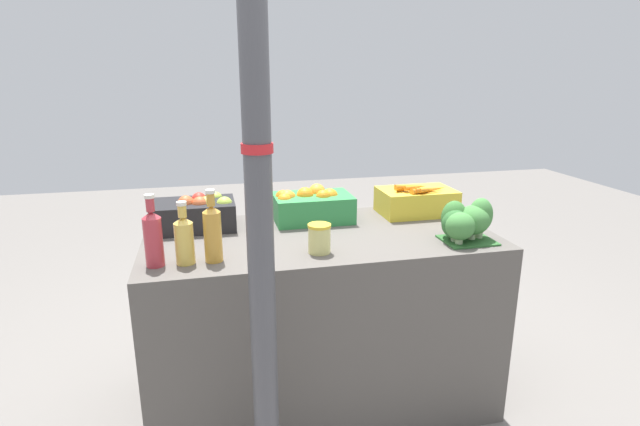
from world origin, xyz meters
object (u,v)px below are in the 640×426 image
support_pole (258,186)px  apple_crate (196,213)px  juice_bottle_amber (213,232)px  pickle_jar (319,238)px  carrot_crate (417,201)px  orange_crate (311,205)px  broccoli_pile (465,222)px  juice_bottle_golden (184,238)px  juice_bottle_ruby (153,237)px

support_pole → apple_crate: support_pole is taller
juice_bottle_amber → pickle_jar: juice_bottle_amber is taller
apple_crate → carrot_crate: size_ratio=1.00×
orange_crate → broccoli_pile: size_ratio=1.59×
carrot_crate → juice_bottle_golden: juice_bottle_golden is taller
apple_crate → pickle_jar: 0.67m
orange_crate → juice_bottle_golden: juice_bottle_golden is taller
carrot_crate → juice_bottle_ruby: juice_bottle_ruby is taller
orange_crate → juice_bottle_amber: juice_bottle_amber is taller
carrot_crate → support_pole: bearing=-137.5°
juice_bottle_ruby → pickle_jar: juice_bottle_ruby is taller
support_pole → apple_crate: bearing=104.5°
broccoli_pile → juice_bottle_amber: juice_bottle_amber is taller
juice_bottle_ruby → juice_bottle_golden: (0.11, 0.00, -0.02)m
orange_crate → pickle_jar: bearing=-97.7°
broccoli_pile → juice_bottle_ruby: juice_bottle_ruby is taller
support_pole → carrot_crate: 1.26m
apple_crate → broccoli_pile: bearing=-21.9°
juice_bottle_ruby → juice_bottle_amber: size_ratio=0.98×
carrot_crate → juice_bottle_amber: 1.14m
orange_crate → juice_bottle_ruby: size_ratio=1.35×
support_pole → juice_bottle_ruby: bearing=133.8°
carrot_crate → broccoli_pile: broccoli_pile is taller
broccoli_pile → apple_crate: bearing=158.1°
carrot_crate → juice_bottle_amber: size_ratio=1.32×
pickle_jar → juice_bottle_amber: bearing=179.8°
apple_crate → pickle_jar: (0.49, -0.45, -0.01)m
juice_bottle_golden → pickle_jar: (0.53, -0.00, -0.04)m
support_pole → carrot_crate: bearing=42.5°
apple_crate → orange_crate: 0.55m
support_pole → orange_crate: bearing=67.7°
pickle_jar → juice_bottle_golden: bearing=179.9°
orange_crate → juice_bottle_golden: size_ratio=1.54×
orange_crate → pickle_jar: size_ratio=3.13×
juice_bottle_ruby → orange_crate: bearing=32.7°
apple_crate → juice_bottle_amber: 0.46m
juice_bottle_ruby → pickle_jar: 0.65m
pickle_jar → juice_bottle_ruby: bearing=179.9°
apple_crate → carrot_crate: carrot_crate is taller
support_pole → broccoli_pile: support_pole is taller
orange_crate → juice_bottle_amber: 0.66m
broccoli_pile → juice_bottle_amber: (-1.07, 0.01, 0.03)m
juice_bottle_ruby → juice_bottle_amber: bearing=0.0°
orange_crate → carrot_crate: (0.56, -0.01, -0.01)m
broccoli_pile → juice_bottle_amber: size_ratio=0.83×
juice_bottle_golden → apple_crate: bearing=85.2°
support_pole → broccoli_pile: 1.04m
broccoli_pile → juice_bottle_ruby: (-1.29, 0.01, 0.03)m
broccoli_pile → orange_crate: bearing=141.9°
apple_crate → pickle_jar: size_ratio=3.13×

